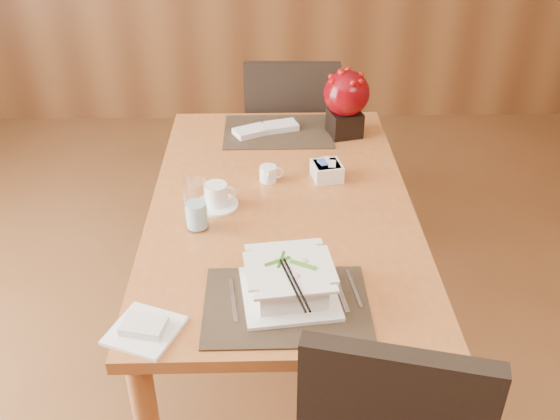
{
  "coord_description": "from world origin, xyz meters",
  "views": [
    {
      "loc": [
        -0.05,
        -1.24,
        1.88
      ],
      "look_at": [
        -0.01,
        0.35,
        0.87
      ],
      "focal_mm": 40.0,
      "sensor_mm": 36.0,
      "label": 1
    }
  ],
  "objects_px": {
    "coffee_cup": "(216,197)",
    "sugar_caddy": "(327,171)",
    "creamer_jug": "(268,174)",
    "berry_decor": "(346,99)",
    "water_glass": "(196,205)",
    "far_chair": "(291,138)",
    "dining_table": "(281,224)",
    "bread_plate": "(145,331)",
    "soup_setting": "(289,282)"
  },
  "relations": [
    {
      "from": "creamer_jug",
      "to": "bread_plate",
      "type": "bearing_deg",
      "value": -115.45
    },
    {
      "from": "soup_setting",
      "to": "water_glass",
      "type": "relative_size",
      "value": 1.67
    },
    {
      "from": "water_glass",
      "to": "creamer_jug",
      "type": "relative_size",
      "value": 2.15
    },
    {
      "from": "soup_setting",
      "to": "coffee_cup",
      "type": "height_order",
      "value": "soup_setting"
    },
    {
      "from": "soup_setting",
      "to": "creamer_jug",
      "type": "distance_m",
      "value": 0.65
    },
    {
      "from": "coffee_cup",
      "to": "water_glass",
      "type": "xyz_separation_m",
      "value": [
        -0.05,
        -0.13,
        0.05
      ]
    },
    {
      "from": "dining_table",
      "to": "bread_plate",
      "type": "bearing_deg",
      "value": -119.96
    },
    {
      "from": "sugar_caddy",
      "to": "berry_decor",
      "type": "xyz_separation_m",
      "value": [
        0.11,
        0.37,
        0.13
      ]
    },
    {
      "from": "coffee_cup",
      "to": "creamer_jug",
      "type": "height_order",
      "value": "coffee_cup"
    },
    {
      "from": "coffee_cup",
      "to": "bread_plate",
      "type": "xyz_separation_m",
      "value": [
        -0.15,
        -0.61,
        -0.03
      ]
    },
    {
      "from": "dining_table",
      "to": "water_glass",
      "type": "bearing_deg",
      "value": -149.57
    },
    {
      "from": "dining_table",
      "to": "sugar_caddy",
      "type": "distance_m",
      "value": 0.26
    },
    {
      "from": "water_glass",
      "to": "sugar_caddy",
      "type": "bearing_deg",
      "value": 34.97
    },
    {
      "from": "creamer_jug",
      "to": "berry_decor",
      "type": "bearing_deg",
      "value": 47.17
    },
    {
      "from": "coffee_cup",
      "to": "water_glass",
      "type": "height_order",
      "value": "water_glass"
    },
    {
      "from": "soup_setting",
      "to": "berry_decor",
      "type": "xyz_separation_m",
      "value": [
        0.27,
        1.03,
        0.1
      ]
    },
    {
      "from": "dining_table",
      "to": "far_chair",
      "type": "relative_size",
      "value": 1.56
    },
    {
      "from": "creamer_jug",
      "to": "berry_decor",
      "type": "xyz_separation_m",
      "value": [
        0.32,
        0.38,
        0.13
      ]
    },
    {
      "from": "far_chair",
      "to": "sugar_caddy",
      "type": "bearing_deg",
      "value": 99.51
    },
    {
      "from": "soup_setting",
      "to": "water_glass",
      "type": "distance_m",
      "value": 0.45
    },
    {
      "from": "berry_decor",
      "to": "far_chair",
      "type": "relative_size",
      "value": 0.29
    },
    {
      "from": "soup_setting",
      "to": "bread_plate",
      "type": "height_order",
      "value": "soup_setting"
    },
    {
      "from": "sugar_caddy",
      "to": "far_chair",
      "type": "height_order",
      "value": "far_chair"
    },
    {
      "from": "bread_plate",
      "to": "far_chair",
      "type": "relative_size",
      "value": 0.17
    },
    {
      "from": "far_chair",
      "to": "coffee_cup",
      "type": "bearing_deg",
      "value": 75.1
    },
    {
      "from": "soup_setting",
      "to": "bread_plate",
      "type": "bearing_deg",
      "value": -167.71
    },
    {
      "from": "dining_table",
      "to": "coffee_cup",
      "type": "bearing_deg",
      "value": -172.16
    },
    {
      "from": "dining_table",
      "to": "berry_decor",
      "type": "relative_size",
      "value": 5.45
    },
    {
      "from": "creamer_jug",
      "to": "far_chair",
      "type": "relative_size",
      "value": 0.08
    },
    {
      "from": "water_glass",
      "to": "far_chair",
      "type": "height_order",
      "value": "far_chair"
    },
    {
      "from": "coffee_cup",
      "to": "far_chair",
      "type": "distance_m",
      "value": 1.03
    },
    {
      "from": "dining_table",
      "to": "soup_setting",
      "type": "height_order",
      "value": "soup_setting"
    },
    {
      "from": "bread_plate",
      "to": "coffee_cup",
      "type": "bearing_deg",
      "value": 76.39
    },
    {
      "from": "creamer_jug",
      "to": "berry_decor",
      "type": "distance_m",
      "value": 0.51
    },
    {
      "from": "dining_table",
      "to": "creamer_jug",
      "type": "height_order",
      "value": "creamer_jug"
    },
    {
      "from": "far_chair",
      "to": "water_glass",
      "type": "bearing_deg",
      "value": 74.5
    },
    {
      "from": "coffee_cup",
      "to": "sugar_caddy",
      "type": "relative_size",
      "value": 1.45
    },
    {
      "from": "coffee_cup",
      "to": "berry_decor",
      "type": "bearing_deg",
      "value": 47.92
    },
    {
      "from": "coffee_cup",
      "to": "bread_plate",
      "type": "relative_size",
      "value": 0.89
    },
    {
      "from": "soup_setting",
      "to": "bread_plate",
      "type": "xyz_separation_m",
      "value": [
        -0.38,
        -0.13,
        -0.05
      ]
    },
    {
      "from": "bread_plate",
      "to": "dining_table",
      "type": "bearing_deg",
      "value": 60.04
    },
    {
      "from": "dining_table",
      "to": "coffee_cup",
      "type": "relative_size",
      "value": 10.08
    },
    {
      "from": "dining_table",
      "to": "sugar_caddy",
      "type": "xyz_separation_m",
      "value": [
        0.17,
        0.15,
        0.13
      ]
    },
    {
      "from": "dining_table",
      "to": "far_chair",
      "type": "bearing_deg",
      "value": 85.44
    },
    {
      "from": "berry_decor",
      "to": "bread_plate",
      "type": "xyz_separation_m",
      "value": [
        -0.65,
        -1.16,
        -0.15
      ]
    },
    {
      "from": "coffee_cup",
      "to": "berry_decor",
      "type": "xyz_separation_m",
      "value": [
        0.5,
        0.55,
        0.12
      ]
    },
    {
      "from": "coffee_cup",
      "to": "berry_decor",
      "type": "distance_m",
      "value": 0.75
    },
    {
      "from": "coffee_cup",
      "to": "berry_decor",
      "type": "relative_size",
      "value": 0.54
    },
    {
      "from": "water_glass",
      "to": "coffee_cup",
      "type": "bearing_deg",
      "value": 67.93
    },
    {
      "from": "dining_table",
      "to": "bread_plate",
      "type": "relative_size",
      "value": 9.01
    }
  ]
}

